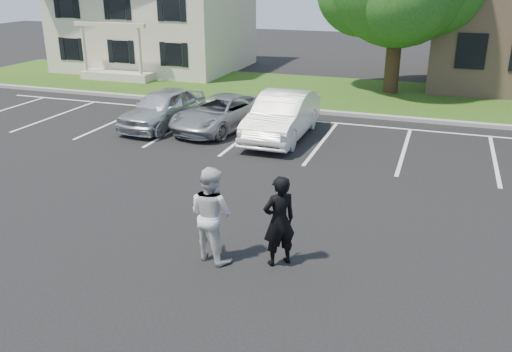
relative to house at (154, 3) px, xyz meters
The scene contains 10 objects.
ground_plane 24.14m from the house, 56.94° to the right, with size 90.00×90.00×0.00m, color black.
curb 15.71m from the house, 31.52° to the right, with size 40.00×0.30×0.15m, color gray.
grass_strip 14.11m from the house, 17.00° to the right, with size 44.00×8.00×0.08m, color #204214.
stall_lines 18.53m from the house, 37.43° to the right, with size 34.00×5.36×0.01m.
house is the anchor object (origin of this frame).
man_black_suit 24.98m from the house, 55.62° to the right, with size 0.70×0.46×1.91m, color black.
man_white_shirt 24.43m from the house, 58.60° to the right, with size 0.98×0.76×2.01m, color silver.
car_silver_west 14.07m from the house, 60.33° to the right, with size 1.71×4.24×1.45m, color silver.
car_silver_minivan 14.99m from the house, 52.10° to the right, with size 2.07×4.49×1.25m, color #A1A3A8.
car_white_sedan 16.81m from the house, 45.91° to the right, with size 1.69×4.83×1.59m, color white.
Camera 1 is at (3.78, -9.85, 5.61)m, focal length 38.00 mm.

